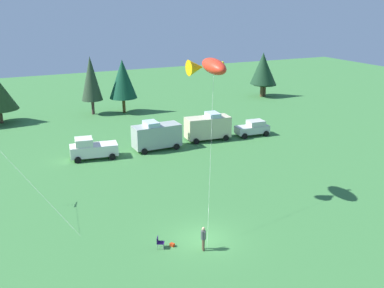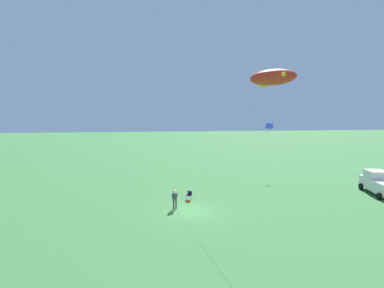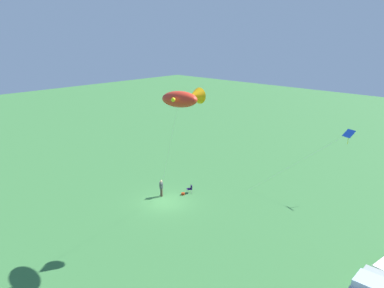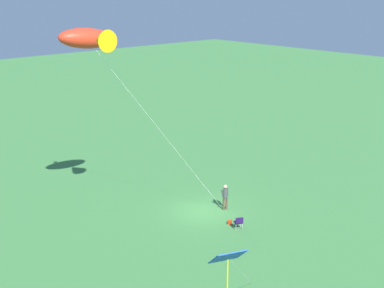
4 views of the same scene
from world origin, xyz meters
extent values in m
plane|color=#39753A|center=(0.00, 0.00, 0.00)|extent=(160.00, 160.00, 0.00)
cylinder|color=brown|center=(-0.67, -1.20, 0.42)|extent=(0.14, 0.14, 0.85)
cylinder|color=brown|center=(-0.73, -1.41, 0.42)|extent=(0.14, 0.14, 0.85)
cylinder|color=#3B3F42|center=(-0.70, -1.31, 1.16)|extent=(0.42, 0.42, 0.62)
sphere|color=tan|center=(-0.70, -1.31, 1.62)|extent=(0.24, 0.24, 0.24)
cylinder|color=#3B3F42|center=(-0.59, -1.13, 1.19)|extent=(0.14, 0.24, 0.56)
cylinder|color=#3B3F42|center=(-0.69, -1.52, 1.19)|extent=(0.11, 0.11, 0.55)
cube|color=#22104A|center=(-3.26, 0.17, 0.42)|extent=(0.65, 0.65, 0.04)
cube|color=#22104A|center=(-3.45, 0.28, 0.62)|extent=(0.27, 0.44, 0.40)
cylinder|color=#A5A8AD|center=(-2.97, 0.25, 0.21)|extent=(0.03, 0.03, 0.42)
cylinder|color=#A5A8AD|center=(-3.18, -0.12, 0.21)|extent=(0.03, 0.03, 0.42)
cylinder|color=#A5A8AD|center=(-3.34, 0.45, 0.21)|extent=(0.03, 0.03, 0.42)
cylinder|color=#A5A8AD|center=(-3.55, 0.09, 0.21)|extent=(0.03, 0.03, 0.42)
cube|color=#B43211|center=(-2.44, 0.05, 0.11)|extent=(0.36, 0.39, 0.22)
cube|color=white|center=(-3.08, 20.39, 0.94)|extent=(5.23, 2.68, 1.20)
cube|color=silver|center=(-4.07, 20.53, 1.94)|extent=(2.04, 2.07, 0.80)
cylinder|color=black|center=(-5.01, 19.56, 0.34)|extent=(0.70, 0.31, 0.68)
cylinder|color=black|center=(-4.71, 21.72, 0.34)|extent=(0.70, 0.31, 0.68)
cylinder|color=black|center=(-1.45, 19.06, 0.34)|extent=(0.70, 0.31, 0.68)
ellipsoid|color=red|center=(3.71, 5.88, 11.38)|extent=(1.55, 3.65, 1.46)
cone|color=#EEAE0C|center=(2.13, 5.88, 11.38)|extent=(1.23, 1.25, 1.25)
sphere|color=yellow|center=(4.67, 6.26, 11.52)|extent=(0.30, 0.30, 0.30)
cylinder|color=silver|center=(1.65, 2.28, 5.69)|extent=(4.13, 7.20, 11.39)
cylinder|color=#4C3823|center=(-0.41, -1.31, 0.00)|extent=(0.04, 0.04, 0.01)
cube|color=blue|center=(-13.52, 11.90, 6.55)|extent=(1.06, 1.19, 0.66)
cylinder|color=yellow|center=(-13.52, 11.90, 5.97)|extent=(0.04, 0.04, 0.98)
cylinder|color=silver|center=(-10.75, 8.08, 3.28)|extent=(5.56, 7.65, 6.56)
cylinder|color=#4C3823|center=(-7.98, 4.26, 0.00)|extent=(0.04, 0.04, 0.01)
camera|label=1|loc=(-12.87, -25.51, 16.45)|focal=42.00mm
camera|label=2|loc=(25.52, -2.20, 9.37)|focal=28.00mm
camera|label=3|loc=(22.52, 24.97, 16.07)|focal=35.00mm
camera|label=4|loc=(-23.41, 22.38, 14.43)|focal=50.00mm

